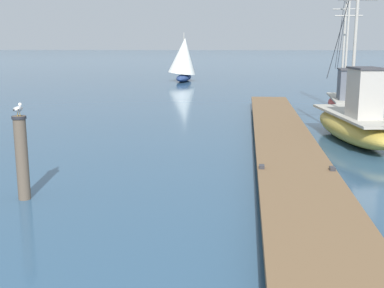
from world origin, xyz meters
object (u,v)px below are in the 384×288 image
at_px(fishing_boat_0, 354,121).
at_px(fishing_boat_3, 345,99).
at_px(distant_sailboat, 183,59).
at_px(mooring_piling, 22,157).
at_px(perched_seagull, 18,109).

distance_m(fishing_boat_0, fishing_boat_3, 7.22).
bearing_deg(distant_sailboat, mooring_piling, -92.44).
height_order(perched_seagull, distant_sailboat, distant_sailboat).
relative_size(fishing_boat_3, mooring_piling, 3.98).
height_order(mooring_piling, distant_sailboat, distant_sailboat).
relative_size(fishing_boat_0, mooring_piling, 3.46).
bearing_deg(distant_sailboat, perched_seagull, -92.44).
relative_size(perched_seagull, distant_sailboat, 0.08).
bearing_deg(perched_seagull, mooring_piling, 91.91).
xyz_separation_m(fishing_boat_3, perched_seagull, (-10.25, -13.65, 1.28)).
bearing_deg(mooring_piling, fishing_boat_3, 53.08).
distance_m(fishing_boat_3, perched_seagull, 17.11).
relative_size(fishing_boat_3, perched_seagull, 19.02).
xyz_separation_m(perched_seagull, distant_sailboat, (1.37, 32.16, -0.09)).
relative_size(fishing_boat_0, fishing_boat_3, 0.87).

